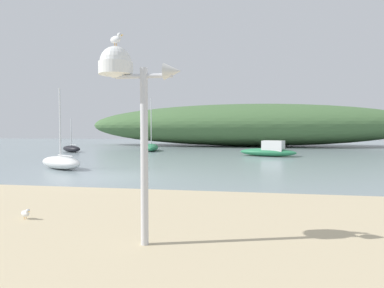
# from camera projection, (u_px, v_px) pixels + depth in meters

# --- Properties ---
(ground_plane) EXTENTS (120.00, 120.00, 0.00)m
(ground_plane) POSITION_uv_depth(u_px,v_px,m) (107.00, 177.00, 14.10)
(ground_plane) COLOR gray
(distant_hill) EXTENTS (41.69, 12.09, 5.32)m
(distant_hill) POSITION_uv_depth(u_px,v_px,m) (248.00, 125.00, 42.36)
(distant_hill) COLOR #476B3D
(distant_hill) RESTS_ON ground
(mast_structure) EXTENTS (1.31, 0.53, 3.11)m
(mast_structure) POSITION_uv_depth(u_px,v_px,m) (125.00, 81.00, 5.18)
(mast_structure) COLOR silver
(mast_structure) RESTS_ON beach_sand
(seagull_on_radar) EXTENTS (0.27, 0.15, 0.20)m
(seagull_on_radar) POSITION_uv_depth(u_px,v_px,m) (116.00, 39.00, 5.17)
(seagull_on_radar) COLOR orange
(seagull_on_radar) RESTS_ON mast_structure
(motorboat_east_reach) EXTENTS (4.60, 2.78, 1.21)m
(motorboat_east_reach) POSITION_uv_depth(u_px,v_px,m) (269.00, 151.00, 25.50)
(motorboat_east_reach) COLOR #287A4C
(motorboat_east_reach) RESTS_ON ground
(sailboat_inner_mooring) EXTENTS (3.05, 2.71, 3.08)m
(sailboat_inner_mooring) POSITION_uv_depth(u_px,v_px,m) (71.00, 149.00, 30.61)
(sailboat_inner_mooring) COLOR black
(sailboat_inner_mooring) RESTS_ON ground
(sailboat_centre_water) EXTENTS (3.41, 2.74, 4.15)m
(sailboat_centre_water) POSITION_uv_depth(u_px,v_px,m) (61.00, 162.00, 17.16)
(sailboat_centre_water) COLOR white
(sailboat_centre_water) RESTS_ON ground
(sailboat_far_right) EXTENTS (2.49, 4.59, 5.11)m
(sailboat_far_right) POSITION_uv_depth(u_px,v_px,m) (151.00, 147.00, 32.15)
(sailboat_far_right) COLOR #287A4C
(sailboat_far_right) RESTS_ON ground
(seagull_upper_strand) EXTENTS (0.30, 0.19, 0.22)m
(seagull_upper_strand) POSITION_uv_depth(u_px,v_px,m) (26.00, 213.00, 6.72)
(seagull_upper_strand) COLOR orange
(seagull_upper_strand) RESTS_ON beach_sand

